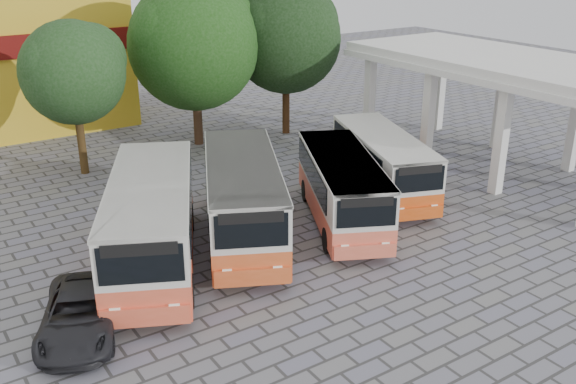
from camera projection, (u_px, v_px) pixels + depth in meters
ground at (389, 254)px, 22.91m from camera, size 90.00×90.00×0.00m
terminal_shelter at (508, 68)px, 29.58m from camera, size 6.80×15.80×5.40m
bus_far_left at (152, 218)px, 21.37m from camera, size 6.11×9.29×3.12m
bus_centre_left at (243, 196)px, 23.38m from camera, size 5.97×9.03×3.03m
bus_centre_right at (342, 186)px, 24.80m from camera, size 5.34×8.09×2.71m
bus_far_right at (383, 160)px, 27.70m from camera, size 4.65×7.92×2.67m
tree_left at (74, 69)px, 28.94m from camera, size 4.96×4.73×7.19m
tree_middle at (195, 40)px, 33.07m from camera, size 7.13×6.79×8.74m
tree_right at (287, 34)px, 35.03m from camera, size 6.36×6.06×8.41m
parked_car at (79, 314)px, 18.11m from camera, size 3.61×4.86×1.23m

